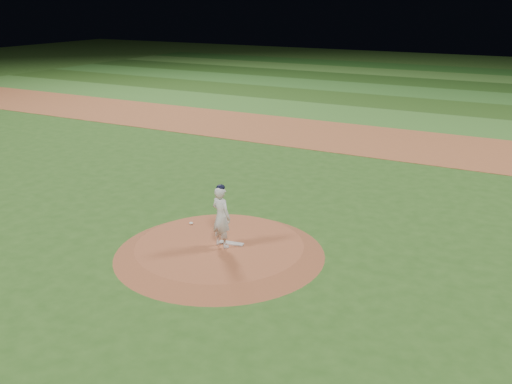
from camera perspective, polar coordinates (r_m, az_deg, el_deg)
ground at (r=15.08m, az=-3.63°, el=-6.13°), size 120.00×120.00×0.00m
infield_dirt_band at (r=27.32m, az=12.09°, el=5.02°), size 70.00×6.00×0.02m
outfield_stripe_0 at (r=32.53m, az=14.93°, el=6.99°), size 70.00×5.00×0.02m
outfield_stripe_1 at (r=37.33m, az=16.83°, el=8.29°), size 70.00×5.00×0.02m
outfield_stripe_2 at (r=42.18m, az=18.30°, el=9.29°), size 70.00×5.00×0.02m
outfield_stripe_3 at (r=47.06m, az=19.47°, el=10.08°), size 70.00×5.00×0.02m
outfield_stripe_4 at (r=51.96m, az=20.43°, el=10.71°), size 70.00×5.00×0.02m
outfield_stripe_5 at (r=56.88m, az=21.22°, el=11.24°), size 70.00×5.00×0.02m
pitchers_mound at (r=15.03m, az=-3.64°, el=-5.70°), size 5.50×5.50×0.25m
pitching_rubber at (r=15.00m, az=-2.50°, el=-5.13°), size 0.68×0.27×0.03m
rosin_bag at (r=16.33m, az=-6.51°, el=-3.12°), size 0.12×0.12×0.06m
pitcher_on_mound at (r=14.56m, az=-3.50°, el=-2.45°), size 0.68×0.53×1.68m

